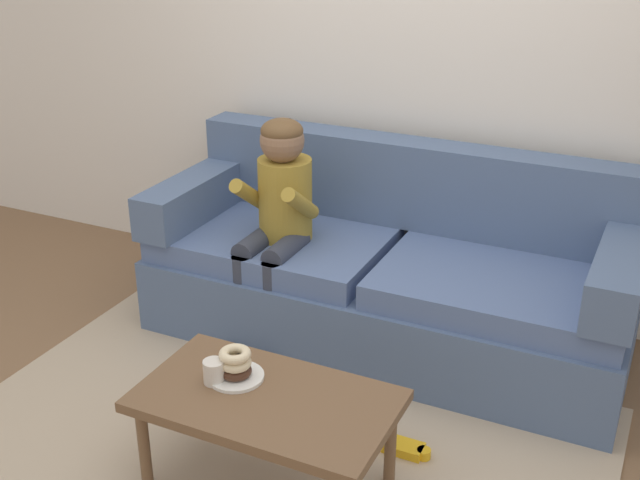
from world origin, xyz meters
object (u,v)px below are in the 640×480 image
object	(u,v)px
mug	(214,372)
toy_controller	(403,449)
couch	(389,275)
coffee_table	(267,406)
donut	(236,371)
person_child	(278,210)

from	to	relation	value
mug	toy_controller	world-z (taller)	mug
couch	toy_controller	xyz separation A→B (m)	(0.40, -0.84, -0.31)
coffee_table	donut	distance (m)	0.18
person_child	toy_controller	xyz separation A→B (m)	(0.89, -0.63, -0.65)
couch	mug	xyz separation A→B (m)	(-0.22, -1.23, 0.11)
coffee_table	mug	bearing A→B (deg)	-178.88
couch	donut	xyz separation A→B (m)	(-0.16, -1.17, 0.10)
donut	toy_controller	bearing A→B (deg)	31.13
person_child	toy_controller	world-z (taller)	person_child
donut	toy_controller	world-z (taller)	donut
coffee_table	couch	bearing A→B (deg)	89.87
couch	person_child	size ratio (longest dim) A/B	2.09
coffee_table	person_child	distance (m)	1.18
couch	coffee_table	distance (m)	1.23
coffee_table	person_child	bearing A→B (deg)	115.88
donut	coffee_table	bearing A→B (deg)	-18.61
couch	person_child	world-z (taller)	person_child
coffee_table	toy_controller	size ratio (longest dim) A/B	4.12
couch	toy_controller	world-z (taller)	couch
donut	mug	world-z (taller)	mug
couch	coffee_table	world-z (taller)	couch
person_child	couch	bearing A→B (deg)	22.52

